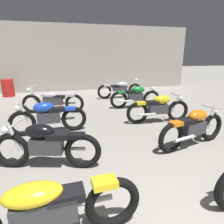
{
  "coord_description": "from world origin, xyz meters",
  "views": [
    {
      "loc": [
        -1.3,
        -0.89,
        2.02
      ],
      "look_at": [
        0.0,
        3.92,
        0.55
      ],
      "focal_mm": 31.56,
      "sensor_mm": 36.0,
      "label": 1
    }
  ],
  "objects_px": {
    "motorcycle_left_row_2": "(48,117)",
    "motorcycle_left_row_1": "(46,144)",
    "motorcycle_left_row_3": "(53,100)",
    "motorcycle_right_row_4": "(120,89)",
    "motorcycle_right_row_1": "(194,127)",
    "motorcycle_right_row_3": "(136,96)",
    "motorcycle_right_row_2": "(158,108)",
    "oil_drum": "(8,88)",
    "motorcycle_left_row_0": "(44,209)"
  },
  "relations": [
    {
      "from": "motorcycle_left_row_3",
      "to": "motorcycle_right_row_2",
      "type": "bearing_deg",
      "value": -31.8
    },
    {
      "from": "motorcycle_left_row_2",
      "to": "motorcycle_right_row_3",
      "type": "xyz_separation_m",
      "value": [
        3.15,
        1.8,
        0.0
      ]
    },
    {
      "from": "motorcycle_left_row_3",
      "to": "motorcycle_right_row_2",
      "type": "xyz_separation_m",
      "value": [
        3.11,
        -1.93,
        0.01
      ]
    },
    {
      "from": "motorcycle_right_row_1",
      "to": "motorcycle_right_row_3",
      "type": "bearing_deg",
      "value": 90.16
    },
    {
      "from": "motorcycle_right_row_1",
      "to": "motorcycle_right_row_4",
      "type": "xyz_separation_m",
      "value": [
        -0.04,
        5.33,
        -0.01
      ]
    },
    {
      "from": "motorcycle_left_row_1",
      "to": "motorcycle_right_row_2",
      "type": "relative_size",
      "value": 0.98
    },
    {
      "from": "motorcycle_right_row_4",
      "to": "motorcycle_right_row_1",
      "type": "bearing_deg",
      "value": -89.57
    },
    {
      "from": "motorcycle_left_row_1",
      "to": "oil_drum",
      "type": "bearing_deg",
      "value": 106.51
    },
    {
      "from": "motorcycle_right_row_1",
      "to": "motorcycle_right_row_4",
      "type": "height_order",
      "value": "motorcycle_right_row_4"
    },
    {
      "from": "motorcycle_left_row_2",
      "to": "motorcycle_left_row_1",
      "type": "bearing_deg",
      "value": -89.08
    },
    {
      "from": "motorcycle_right_row_3",
      "to": "oil_drum",
      "type": "height_order",
      "value": "motorcycle_right_row_3"
    },
    {
      "from": "motorcycle_left_row_0",
      "to": "motorcycle_left_row_3",
      "type": "height_order",
      "value": "same"
    },
    {
      "from": "motorcycle_left_row_1",
      "to": "motorcycle_left_row_2",
      "type": "bearing_deg",
      "value": 90.92
    },
    {
      "from": "motorcycle_right_row_2",
      "to": "motorcycle_right_row_4",
      "type": "relative_size",
      "value": 0.91
    },
    {
      "from": "motorcycle_left_row_1",
      "to": "motorcycle_right_row_3",
      "type": "height_order",
      "value": "same"
    },
    {
      "from": "motorcycle_left_row_1",
      "to": "motorcycle_left_row_3",
      "type": "height_order",
      "value": "motorcycle_left_row_3"
    },
    {
      "from": "motorcycle_left_row_1",
      "to": "motorcycle_left_row_0",
      "type": "bearing_deg",
      "value": -88.17
    },
    {
      "from": "motorcycle_left_row_0",
      "to": "motorcycle_right_row_1",
      "type": "height_order",
      "value": "motorcycle_left_row_0"
    },
    {
      "from": "motorcycle_left_row_2",
      "to": "motorcycle_right_row_2",
      "type": "bearing_deg",
      "value": 0.33
    },
    {
      "from": "oil_drum",
      "to": "motorcycle_right_row_3",
      "type": "bearing_deg",
      "value": -34.9
    },
    {
      "from": "motorcycle_left_row_2",
      "to": "motorcycle_right_row_1",
      "type": "relative_size",
      "value": 1.01
    },
    {
      "from": "motorcycle_right_row_1",
      "to": "motorcycle_right_row_2",
      "type": "distance_m",
      "value": 1.67
    },
    {
      "from": "motorcycle_left_row_0",
      "to": "motorcycle_right_row_1",
      "type": "xyz_separation_m",
      "value": [
        3.09,
        1.66,
        0.01
      ]
    },
    {
      "from": "motorcycle_right_row_2",
      "to": "motorcycle_right_row_3",
      "type": "distance_m",
      "value": 1.79
    },
    {
      "from": "motorcycle_left_row_3",
      "to": "motorcycle_right_row_2",
      "type": "height_order",
      "value": "motorcycle_left_row_3"
    },
    {
      "from": "motorcycle_left_row_0",
      "to": "motorcycle_right_row_3",
      "type": "distance_m",
      "value": 5.97
    },
    {
      "from": "motorcycle_left_row_3",
      "to": "motorcycle_left_row_2",
      "type": "bearing_deg",
      "value": -92.13
    },
    {
      "from": "motorcycle_right_row_4",
      "to": "motorcycle_right_row_3",
      "type": "bearing_deg",
      "value": -89.08
    },
    {
      "from": "motorcycle_right_row_4",
      "to": "oil_drum",
      "type": "relative_size",
      "value": 2.56
    },
    {
      "from": "motorcycle_left_row_1",
      "to": "motorcycle_right_row_4",
      "type": "height_order",
      "value": "motorcycle_right_row_4"
    },
    {
      "from": "motorcycle_left_row_2",
      "to": "motorcycle_right_row_2",
      "type": "relative_size",
      "value": 1.0
    },
    {
      "from": "motorcycle_left_row_3",
      "to": "motorcycle_right_row_2",
      "type": "distance_m",
      "value": 3.66
    },
    {
      "from": "motorcycle_left_row_3",
      "to": "motorcycle_right_row_4",
      "type": "bearing_deg",
      "value": 29.61
    },
    {
      "from": "motorcycle_left_row_3",
      "to": "motorcycle_right_row_1",
      "type": "height_order",
      "value": "motorcycle_left_row_3"
    },
    {
      "from": "motorcycle_left_row_0",
      "to": "motorcycle_right_row_4",
      "type": "xyz_separation_m",
      "value": [
        3.05,
        6.99,
        0.0
      ]
    },
    {
      "from": "motorcycle_left_row_3",
      "to": "motorcycle_right_row_4",
      "type": "distance_m",
      "value": 3.51
    },
    {
      "from": "motorcycle_left_row_2",
      "to": "motorcycle_left_row_3",
      "type": "height_order",
      "value": "motorcycle_left_row_3"
    },
    {
      "from": "motorcycle_left_row_0",
      "to": "motorcycle_right_row_4",
      "type": "distance_m",
      "value": 7.63
    },
    {
      "from": "motorcycle_right_row_4",
      "to": "motorcycle_left_row_0",
      "type": "bearing_deg",
      "value": -113.53
    },
    {
      "from": "motorcycle_left_row_1",
      "to": "motorcycle_right_row_2",
      "type": "height_order",
      "value": "same"
    },
    {
      "from": "motorcycle_left_row_1",
      "to": "motorcycle_right_row_1",
      "type": "height_order",
      "value": "same"
    },
    {
      "from": "motorcycle_right_row_1",
      "to": "motorcycle_left_row_2",
      "type": "bearing_deg",
      "value": 152.46
    },
    {
      "from": "motorcycle_left_row_2",
      "to": "motorcycle_right_row_4",
      "type": "xyz_separation_m",
      "value": [
        3.12,
        3.68,
        -0.01
      ]
    },
    {
      "from": "motorcycle_left_row_2",
      "to": "motorcycle_right_row_2",
      "type": "xyz_separation_m",
      "value": [
        3.18,
        0.02,
        0.0
      ]
    },
    {
      "from": "motorcycle_right_row_1",
      "to": "motorcycle_right_row_2",
      "type": "xyz_separation_m",
      "value": [
        0.02,
        1.67,
        0.0
      ]
    },
    {
      "from": "oil_drum",
      "to": "motorcycle_right_row_4",
      "type": "bearing_deg",
      "value": -18.92
    },
    {
      "from": "motorcycle_left_row_0",
      "to": "oil_drum",
      "type": "xyz_separation_m",
      "value": [
        -2.18,
        8.79,
        -0.03
      ]
    },
    {
      "from": "motorcycle_right_row_1",
      "to": "motorcycle_right_row_4",
      "type": "distance_m",
      "value": 5.33
    },
    {
      "from": "motorcycle_right_row_4",
      "to": "oil_drum",
      "type": "bearing_deg",
      "value": 161.08
    },
    {
      "from": "motorcycle_left_row_2",
      "to": "motorcycle_right_row_3",
      "type": "height_order",
      "value": "same"
    }
  ]
}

